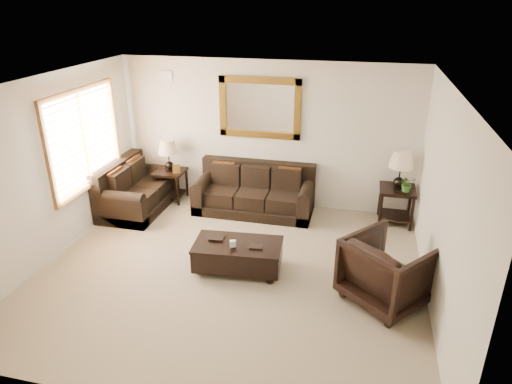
% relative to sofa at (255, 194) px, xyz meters
% --- Properties ---
extents(room, '(5.51, 5.01, 2.71)m').
position_rel_sofa_xyz_m(room, '(0.12, -2.08, 1.03)').
color(room, gray).
rests_on(room, ground).
extents(window, '(0.07, 1.96, 1.66)m').
position_rel_sofa_xyz_m(window, '(-2.58, -1.18, 1.23)').
color(window, white).
rests_on(window, room).
extents(mirror, '(1.50, 0.06, 1.10)m').
position_rel_sofa_xyz_m(mirror, '(0.00, 0.39, 1.53)').
color(mirror, '#522D10').
rests_on(mirror, room).
extents(air_vent, '(0.25, 0.02, 0.18)m').
position_rel_sofa_xyz_m(air_vent, '(-1.78, 0.40, 2.03)').
color(air_vent, '#999999').
rests_on(air_vent, room).
extents(sofa, '(2.15, 0.93, 0.88)m').
position_rel_sofa_xyz_m(sofa, '(0.00, 0.00, 0.00)').
color(sofa, black).
rests_on(sofa, room).
extents(loveseat, '(0.96, 1.62, 0.91)m').
position_rel_sofa_xyz_m(loveseat, '(-2.19, -0.45, 0.02)').
color(loveseat, black).
rests_on(loveseat, room).
extents(end_table_left, '(0.55, 0.55, 1.22)m').
position_rel_sofa_xyz_m(end_table_left, '(-1.71, 0.11, 0.47)').
color(end_table_left, black).
rests_on(end_table_left, room).
extents(end_table_right, '(0.60, 0.60, 1.33)m').
position_rel_sofa_xyz_m(end_table_right, '(2.52, 0.08, 0.55)').
color(end_table_right, black).
rests_on(end_table_right, room).
extents(coffee_table, '(1.32, 0.78, 0.54)m').
position_rel_sofa_xyz_m(coffee_table, '(0.24, -2.01, -0.05)').
color(coffee_table, black).
rests_on(coffee_table, room).
extents(armchair, '(1.32, 1.31, 0.99)m').
position_rel_sofa_xyz_m(armchair, '(2.32, -2.27, 0.18)').
color(armchair, black).
rests_on(armchair, floor).
extents(potted_plant, '(0.34, 0.35, 0.22)m').
position_rel_sofa_xyz_m(potted_plant, '(2.65, -0.03, 0.45)').
color(potted_plant, '#2C571E').
rests_on(potted_plant, end_table_right).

